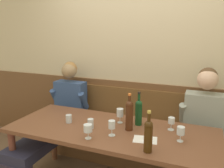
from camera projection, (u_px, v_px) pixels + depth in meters
name	position (u px, v px, depth m)	size (l,w,h in m)	color
room_wall_back	(138.00, 53.00, 3.01)	(6.80, 0.08, 2.80)	beige
wood_wainscot_panel	(136.00, 119.00, 3.17)	(6.80, 0.03, 1.02)	brown
wall_bench	(131.00, 141.00, 3.03)	(2.36, 0.42, 0.94)	brown
dining_table	(111.00, 136.00, 2.33)	(2.06, 0.83, 0.74)	brown
person_center_left_seat	(56.00, 118.00, 2.93)	(0.52, 1.25, 1.28)	#332C3D
person_left_seat	(203.00, 139.00, 2.32)	(0.53, 1.26, 1.30)	#2B3337
wine_bottle_green_tall	(129.00, 114.00, 2.25)	(0.07, 0.07, 0.37)	#462311
wine_bottle_clear_water	(148.00, 135.00, 1.85)	(0.07, 0.07, 0.35)	#3E260C
wine_bottle_amber_mid	(139.00, 111.00, 2.38)	(0.07, 0.07, 0.35)	#143E1B
wine_glass_by_bottle	(112.00, 125.00, 2.14)	(0.06, 0.06, 0.15)	silver
wine_glass_left_end	(120.00, 113.00, 2.44)	(0.07, 0.07, 0.15)	silver
wine_glass_right_end	(88.00, 129.00, 2.08)	(0.08, 0.08, 0.13)	silver
wine_glass_mid_right	(181.00, 131.00, 2.03)	(0.07, 0.07, 0.14)	silver
wine_glass_mid_left	(171.00, 121.00, 2.27)	(0.06, 0.06, 0.13)	silver
water_tumbler_left	(69.00, 119.00, 2.46)	(0.06, 0.06, 0.08)	silver
water_tumbler_center	(91.00, 124.00, 2.31)	(0.06, 0.06, 0.10)	silver
tasting_sheet_left_guest	(145.00, 140.00, 2.08)	(0.21, 0.15, 0.00)	white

